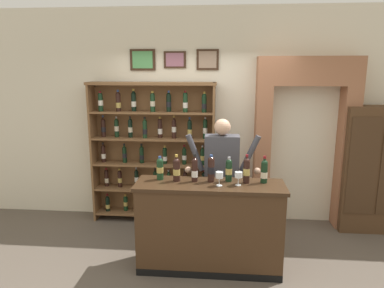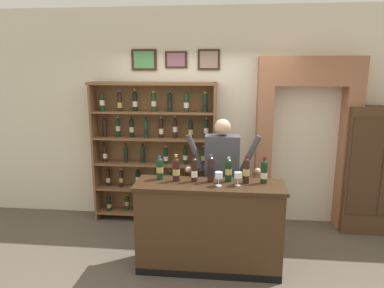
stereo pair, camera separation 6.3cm
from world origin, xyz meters
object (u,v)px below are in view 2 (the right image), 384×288
Objects in this scene: shopkeeper at (222,169)px; tasting_bottle_super_tuscan at (264,171)px; wine_glass_left at (238,175)px; tasting_bottle_bianco at (194,170)px; wine_glass_spare at (219,176)px; wine_shelf at (154,148)px; tasting_bottle_grappa at (160,168)px; tasting_bottle_brunello at (211,168)px; side_cabinet at (375,170)px; tasting_counter at (209,227)px; tasting_bottle_chianti at (246,170)px; tasting_bottle_vin_santo at (229,170)px; tasting_bottle_riserva at (176,169)px.

tasting_bottle_super_tuscan is (0.47, -0.42, 0.12)m from shopkeeper.
shopkeeper reaches higher than wine_glass_left.
wine_glass_spare is at bearing -24.54° from tasting_bottle_bianco.
wine_shelf is 7.62× the size of tasting_bottle_grappa.
wine_glass_spare is (0.09, -0.13, -0.04)m from tasting_bottle_brunello.
side_cabinet is 1.07× the size of tasting_counter.
tasting_bottle_super_tuscan is (0.20, 0.03, -0.02)m from tasting_bottle_chianti.
tasting_counter is 0.67m from tasting_bottle_bianco.
side_cabinet is 3.03m from tasting_bottle_grappa.
tasting_bottle_super_tuscan is at bearing -145.37° from side_cabinet.
tasting_bottle_bianco is at bearing -59.75° from wine_shelf.
tasting_bottle_chianti is at bearing 8.78° from tasting_counter.
tasting_bottle_chianti is 2.08× the size of wine_glass_spare.
tasting_counter is 5.88× the size of tasting_bottle_vin_santo.
wine_glass_left is (0.88, -0.13, -0.02)m from tasting_bottle_grappa.
tasting_bottle_vin_santo is at bearing 177.51° from tasting_bottle_super_tuscan.
tasting_bottle_vin_santo is at bearing 127.54° from wine_glass_left.
wine_shelf reaches higher than tasting_bottle_brunello.
wine_glass_left is at bearing -134.91° from tasting_bottle_chianti.
wine_shelf is at bearing 124.62° from tasting_counter.
side_cabinet is 2.00m from tasting_bottle_super_tuscan.
tasting_bottle_super_tuscan is at bearing 22.18° from wine_glass_left.
tasting_bottle_riserva is (0.51, -1.22, 0.05)m from wine_shelf.
shopkeeper is at bearing 41.59° from tasting_bottle_riserva.
tasting_bottle_riserva is 2.03× the size of wine_glass_left.
shopkeeper reaches higher than wine_glass_spare.
tasting_bottle_vin_santo reaches higher than tasting_bottle_grappa.
shopkeeper is 0.47m from tasting_bottle_brunello.
wine_shelf is at bearing 136.50° from tasting_bottle_chianti.
wine_glass_spare is at bearing -148.96° from side_cabinet.
wine_glass_left is at bearing -52.46° from tasting_bottle_vin_santo.
tasting_bottle_bianco is at bearing 179.91° from tasting_bottle_chianti.
tasting_counter is at bearing 174.68° from wine_glass_left.
tasting_bottle_chianti reaches higher than tasting_bottle_super_tuscan.
side_cabinet is at bearing 34.63° from tasting_bottle_super_tuscan.
tasting_bottle_grappa is (-0.70, -0.40, 0.11)m from shopkeeper.
wine_glass_left reaches higher than tasting_counter.
tasting_bottle_vin_santo is 1.81× the size of wine_glass_spare.
tasting_bottle_chianti is (0.27, -0.45, 0.13)m from shopkeeper.
wine_shelf is at bearing 112.54° from tasting_bottle_riserva.
tasting_bottle_grappa is 0.89× the size of tasting_bottle_super_tuscan.
tasting_bottle_chianti is at bearing -0.09° from tasting_bottle_bianco.
tasting_counter is 6.07× the size of tasting_bottle_grappa.
shopkeeper reaches higher than tasting_bottle_super_tuscan.
tasting_counter is at bearing -19.85° from tasting_bottle_bianco.
tasting_bottle_brunello is at bearing -53.55° from wine_shelf.
tasting_bottle_riserva is 1.01× the size of tasting_bottle_super_tuscan.
tasting_bottle_grappa is 0.97× the size of tasting_bottle_vin_santo.
tasting_bottle_riserva is at bearing -178.38° from tasting_bottle_brunello.
tasting_bottle_bianco reaches higher than tasting_bottle_grappa.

